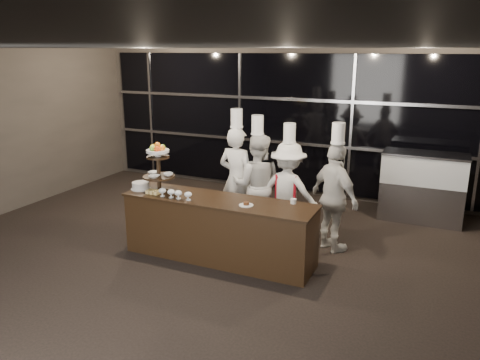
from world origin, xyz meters
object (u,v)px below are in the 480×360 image
at_px(chef_c, 288,191).
at_px(chef_d, 335,197).
at_px(display_stand, 158,164).
at_px(chef_a, 237,178).
at_px(layer_cake, 141,186).
at_px(display_case, 423,184).
at_px(buffet_counter, 219,229).
at_px(chef_b, 257,184).

xyz_separation_m(chef_c, chef_d, (0.78, -0.15, 0.04)).
relative_size(display_stand, chef_a, 0.36).
bearing_deg(chef_d, layer_cake, -159.18).
distance_m(display_case, chef_d, 2.24).
bearing_deg(chef_d, chef_c, 169.24).
bearing_deg(chef_c, display_stand, -145.36).
distance_m(buffet_counter, display_stand, 1.33).
distance_m(display_stand, display_case, 4.66).
height_order(display_stand, layer_cake, display_stand).
bearing_deg(display_stand, layer_cake, -170.75).
distance_m(chef_a, chef_b, 0.38).
distance_m(buffet_counter, chef_b, 1.20).
distance_m(display_case, chef_c, 2.61).
relative_size(display_stand, chef_c, 0.39).
bearing_deg(layer_cake, buffet_counter, 2.19).
height_order(layer_cake, display_case, display_case).
relative_size(display_stand, chef_b, 0.37).
bearing_deg(buffet_counter, layer_cake, -177.81).
bearing_deg(layer_cake, chef_a, 48.74).
distance_m(display_case, chef_b, 3.03).
bearing_deg(chef_d, display_stand, -157.83).
relative_size(buffet_counter, display_stand, 3.81).
bearing_deg(chef_b, layer_cake, -140.67).
bearing_deg(chef_a, display_case, 32.08).
xyz_separation_m(display_stand, chef_c, (1.66, 1.14, -0.53)).
bearing_deg(display_stand, chef_a, 56.96).
bearing_deg(display_case, chef_c, -137.09).
relative_size(display_case, chef_d, 0.72).
distance_m(chef_b, chef_c, 0.53).
xyz_separation_m(display_stand, display_case, (3.57, 2.92, -0.65)).
height_order(buffet_counter, layer_cake, layer_cake).
xyz_separation_m(buffet_counter, chef_d, (1.44, 0.99, 0.39)).
relative_size(display_stand, chef_d, 0.38).
bearing_deg(chef_c, chef_b, -178.06).
relative_size(display_case, chef_a, 0.69).
height_order(layer_cake, chef_a, chef_a).
relative_size(display_case, chef_b, 0.72).
bearing_deg(layer_cake, display_stand, 9.25).
height_order(buffet_counter, chef_c, chef_c).
relative_size(buffet_counter, layer_cake, 9.47).
height_order(chef_a, chef_c, chef_a).
height_order(buffet_counter, chef_a, chef_a).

